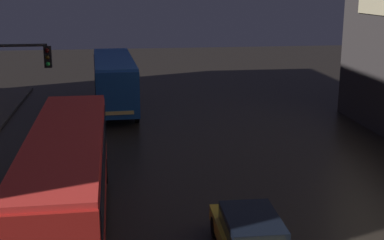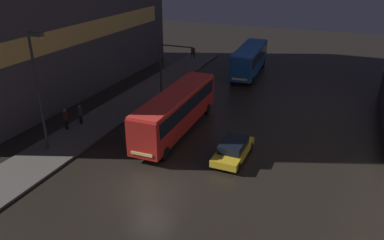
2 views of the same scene
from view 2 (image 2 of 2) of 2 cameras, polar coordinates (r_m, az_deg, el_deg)
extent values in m
plane|color=black|center=(23.25, -6.37, -10.93)|extent=(120.00, 120.00, 0.00)
cube|color=#56514C|center=(34.98, -11.68, 1.24)|extent=(4.00, 48.00, 0.15)
cube|color=#E0B25B|center=(39.32, -14.78, 13.17)|extent=(0.24, 25.78, 1.80)
cube|color=#AD1E19|center=(29.76, -2.36, 1.49)|extent=(2.45, 11.74, 2.72)
cube|color=black|center=(29.54, -2.38, 2.58)|extent=(2.50, 10.80, 1.10)
cube|color=red|center=(29.25, -2.41, 4.10)|extent=(2.40, 11.50, 0.16)
cube|color=#F4CC72|center=(25.44, -7.68, -5.19)|extent=(1.62, 0.12, 0.20)
cylinder|color=black|center=(26.32, -4.12, -5.10)|extent=(0.26, 1.00, 1.00)
cylinder|color=black|center=(27.20, -8.15, -4.27)|extent=(0.26, 1.00, 1.00)
cylinder|color=black|center=(33.78, 2.36, 1.69)|extent=(0.26, 1.00, 1.00)
cylinder|color=black|center=(34.47, -0.95, 2.17)|extent=(0.26, 1.00, 1.00)
cube|color=#194793|center=(45.53, 8.75, 9.11)|extent=(2.89, 10.34, 2.67)
cube|color=black|center=(45.39, 8.80, 9.83)|extent=(2.92, 9.52, 1.10)
cube|color=blue|center=(45.20, 8.86, 10.85)|extent=(2.84, 10.13, 0.16)
cube|color=#F4CC72|center=(40.94, 7.22, 6.18)|extent=(1.70, 0.18, 0.20)
cylinder|color=black|center=(42.20, 9.10, 5.96)|extent=(0.30, 1.01, 1.00)
cylinder|color=black|center=(42.63, 6.16, 6.31)|extent=(0.30, 1.01, 1.00)
cylinder|color=black|center=(49.25, 10.80, 8.41)|extent=(0.30, 1.01, 1.00)
cylinder|color=black|center=(49.62, 8.25, 8.70)|extent=(0.30, 1.01, 1.00)
cube|color=gold|center=(26.56, 6.29, -4.77)|extent=(1.95, 4.59, 0.50)
cube|color=black|center=(26.32, 6.34, -3.76)|extent=(1.63, 2.54, 0.56)
cylinder|color=black|center=(25.15, 7.02, -7.17)|extent=(0.21, 0.64, 0.64)
cylinder|color=black|center=(25.59, 3.37, -6.43)|extent=(0.21, 0.64, 0.64)
cylinder|color=black|center=(27.83, 8.93, -4.07)|extent=(0.21, 0.64, 0.64)
cylinder|color=black|center=(28.23, 5.61, -3.46)|extent=(0.21, 0.64, 0.64)
cylinder|color=black|center=(32.16, -18.71, -0.64)|extent=(0.14, 0.14, 0.85)
cylinder|color=black|center=(32.04, -18.46, -0.69)|extent=(0.14, 0.14, 0.85)
cylinder|color=#422319|center=(31.80, -18.77, 0.62)|extent=(0.37, 0.37, 0.71)
sphere|color=#8C664C|center=(31.63, -18.88, 1.39)|extent=(0.22, 0.22, 0.22)
cylinder|color=black|center=(32.91, -16.70, 0.12)|extent=(0.14, 0.14, 0.78)
cylinder|color=black|center=(32.80, -16.45, 0.07)|extent=(0.14, 0.14, 0.78)
cylinder|color=#333338|center=(32.59, -16.72, 1.25)|extent=(0.55, 0.55, 0.65)
sphere|color=#8C664C|center=(32.43, -16.81, 1.96)|extent=(0.22, 0.22, 0.22)
cylinder|color=#2D2D2D|center=(36.83, -4.81, 7.44)|extent=(0.16, 0.16, 5.78)
cylinder|color=#2D2D2D|center=(35.47, -2.44, 11.19)|extent=(3.41, 0.12, 0.12)
cube|color=black|center=(34.92, 0.16, 10.17)|extent=(0.30, 0.24, 0.90)
sphere|color=#390706|center=(34.73, 0.07, 10.57)|extent=(0.18, 0.18, 0.18)
sphere|color=#3B2B07|center=(34.79, 0.07, 10.12)|extent=(0.18, 0.18, 0.18)
sphere|color=green|center=(34.86, 0.07, 9.67)|extent=(0.18, 0.18, 0.18)
cylinder|color=#2D2D2D|center=(28.01, -22.32, 3.73)|extent=(0.18, 0.18, 8.55)
cube|color=#383838|center=(26.59, -22.75, 11.95)|extent=(1.10, 0.36, 0.24)
sphere|color=#F4CC72|center=(26.34, -22.06, 11.63)|extent=(0.32, 0.32, 0.32)
camera|label=1|loc=(13.99, -24.67, -0.46)|focal=50.00mm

